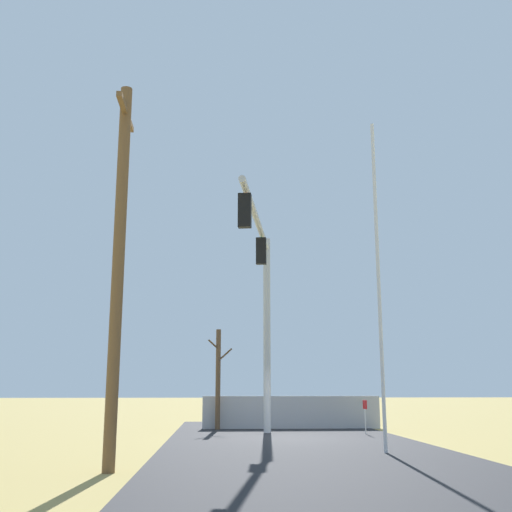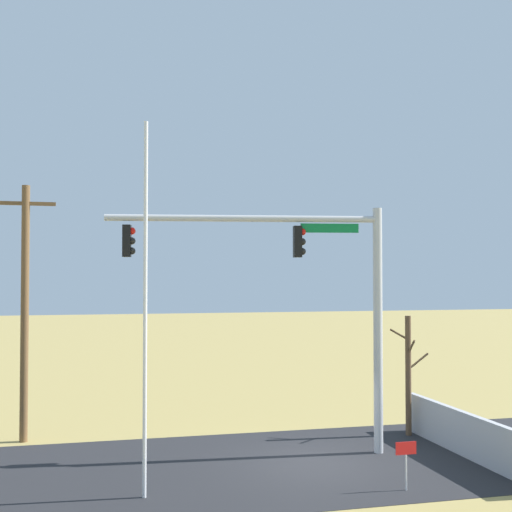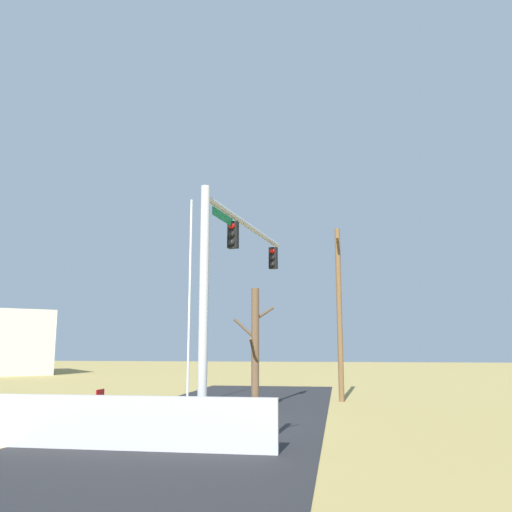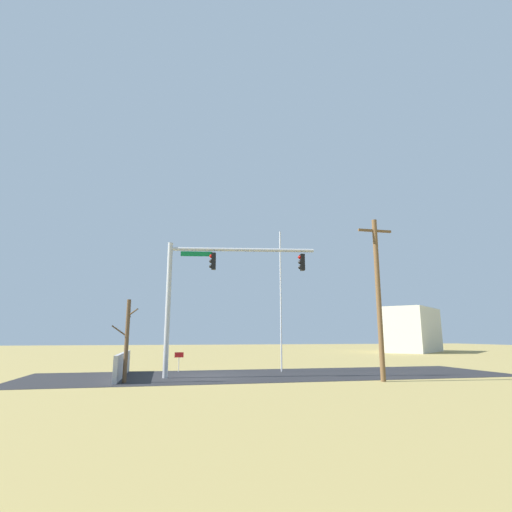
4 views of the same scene
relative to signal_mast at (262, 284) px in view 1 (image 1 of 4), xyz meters
name	(u,v)px [view 1 (image 1 of 4)]	position (x,y,z in m)	size (l,w,h in m)	color
ground_plane	(288,438)	(-0.12, -0.86, -5.30)	(160.00, 160.00, 0.00)	#9E894C
road_surface	(304,450)	(-4.12, -0.86, -5.29)	(28.00, 8.00, 0.01)	#232326
sidewalk_corner	(265,431)	(3.17, -0.34, -5.29)	(6.00, 6.00, 0.01)	#B7B5AD
retaining_fence	(292,412)	(4.51, -1.54, -4.64)	(0.20, 7.41, 1.32)	#A8A8AD
signal_mast	(262,284)	(0.00, 0.00, 0.00)	(8.36, 1.54, 7.51)	#B2B5BA
flagpole	(379,279)	(-5.13, -2.88, -0.68)	(0.10, 0.10, 9.24)	silver
utility_pole	(118,261)	(-8.52, 3.71, -0.93)	(1.90, 0.26, 8.40)	brown
bare_tree	(218,377)	(4.11, 1.53, -3.21)	(1.27, 1.02, 4.05)	brown
open_sign	(365,409)	(1.33, -3.90, -4.39)	(0.56, 0.04, 1.22)	silver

